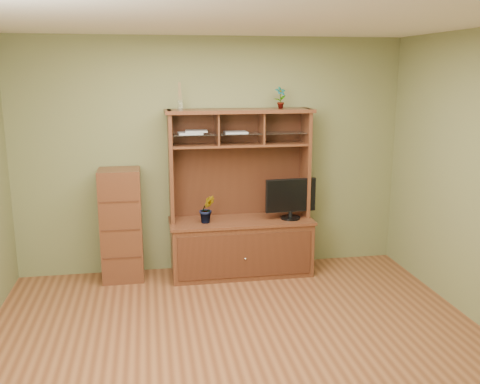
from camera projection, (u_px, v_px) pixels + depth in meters
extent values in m
cube|color=brown|center=(242.00, 348.00, 4.59)|extent=(4.50, 4.00, 0.02)
cube|color=white|center=(242.00, 17.00, 3.99)|extent=(4.50, 4.00, 0.02)
cube|color=olive|center=(212.00, 156.00, 6.22)|extent=(4.50, 0.02, 2.70)
cube|color=olive|center=(322.00, 295.00, 2.36)|extent=(4.50, 0.02, 2.70)
cube|color=#452113|center=(241.00, 248.00, 6.21)|extent=(1.60, 0.55, 0.62)
cube|color=#34190E|center=(245.00, 256.00, 5.94)|extent=(1.50, 0.01, 0.50)
sphere|color=silver|center=(246.00, 259.00, 5.93)|extent=(0.02, 0.02, 0.02)
cube|color=#452113|center=(241.00, 221.00, 6.13)|extent=(1.64, 0.59, 0.03)
cube|color=#452113|center=(171.00, 166.00, 5.96)|extent=(0.04, 0.35, 1.25)
cube|color=#452113|center=(305.00, 162.00, 6.22)|extent=(0.04, 0.35, 1.25)
cube|color=#34190E|center=(237.00, 162.00, 6.24)|extent=(1.52, 0.02, 1.25)
cube|color=#452113|center=(239.00, 111.00, 5.95)|extent=(1.66, 0.40, 0.04)
cube|color=#452113|center=(240.00, 145.00, 6.04)|extent=(1.52, 0.32, 0.02)
cube|color=#452113|center=(217.00, 129.00, 5.95)|extent=(0.02, 0.31, 0.35)
cube|color=#452113|center=(262.00, 128.00, 6.04)|extent=(0.02, 0.31, 0.35)
cube|color=silver|center=(240.00, 133.00, 6.00)|extent=(1.50, 0.27, 0.01)
cylinder|color=black|center=(290.00, 218.00, 6.17)|extent=(0.23, 0.23, 0.02)
cylinder|color=black|center=(290.00, 214.00, 6.15)|extent=(0.05, 0.05, 0.07)
cube|color=black|center=(291.00, 195.00, 6.11)|extent=(0.59, 0.08, 0.38)
imported|color=#28531C|center=(207.00, 209.00, 5.97)|extent=(0.19, 0.15, 0.32)
imported|color=#245E21|center=(280.00, 98.00, 6.00)|extent=(0.15, 0.12, 0.25)
cylinder|color=silver|center=(180.00, 105.00, 5.83)|extent=(0.06, 0.06, 0.11)
cylinder|color=#9E754F|center=(180.00, 91.00, 5.79)|extent=(0.04, 0.04, 0.19)
cube|color=silver|center=(190.00, 133.00, 5.91)|extent=(0.28, 0.22, 0.02)
cube|color=silver|center=(196.00, 131.00, 5.92)|extent=(0.25, 0.20, 0.02)
cube|color=silver|center=(236.00, 132.00, 6.00)|extent=(0.26, 0.20, 0.02)
cube|color=#452113|center=(121.00, 225.00, 5.98)|extent=(0.45, 0.41, 1.27)
cube|color=#34190E|center=(122.00, 258.00, 5.85)|extent=(0.41, 0.01, 0.02)
cube|color=#34190E|center=(121.00, 230.00, 5.78)|extent=(0.41, 0.01, 0.01)
cube|color=#34190E|center=(119.00, 202.00, 5.71)|extent=(0.41, 0.01, 0.01)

